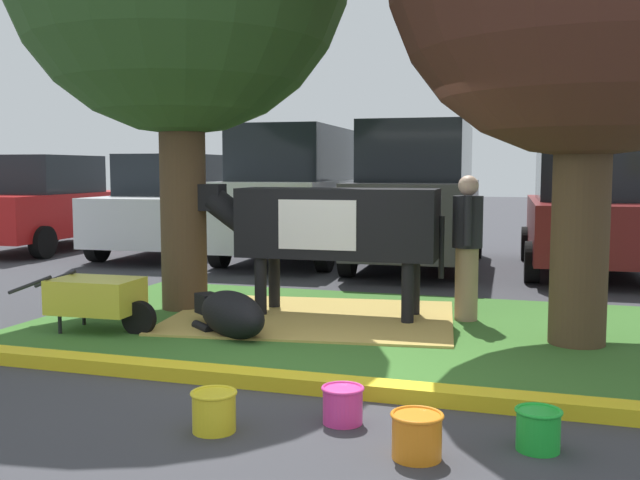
# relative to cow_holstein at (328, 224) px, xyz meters

# --- Properties ---
(ground_plane) EXTENTS (80.00, 80.00, 0.00)m
(ground_plane) POSITION_rel_cow_holstein_xyz_m (0.41, -2.05, -1.10)
(ground_plane) COLOR #38383D
(grass_island) EXTENTS (7.21, 4.33, 0.02)m
(grass_island) POSITION_rel_cow_holstein_xyz_m (0.45, -0.46, -1.09)
(grass_island) COLOR #386B28
(grass_island) RESTS_ON ground
(curb_yellow) EXTENTS (8.41, 0.24, 0.12)m
(curb_yellow) POSITION_rel_cow_holstein_xyz_m (0.45, -2.78, -1.04)
(curb_yellow) COLOR yellow
(curb_yellow) RESTS_ON ground
(hay_bedding) EXTENTS (3.49, 2.80, 0.04)m
(hay_bedding) POSITION_rel_cow_holstein_xyz_m (-0.14, -0.20, -1.08)
(hay_bedding) COLOR tan
(hay_bedding) RESTS_ON ground
(cow_holstein) EXTENTS (3.14, 0.78, 1.56)m
(cow_holstein) POSITION_rel_cow_holstein_xyz_m (0.00, 0.00, 0.00)
(cow_holstein) COLOR black
(cow_holstein) RESTS_ON ground
(calf_lying) EXTENTS (1.21, 1.08, 0.48)m
(calf_lying) POSITION_rel_cow_holstein_xyz_m (-0.69, -1.26, -0.86)
(calf_lying) COLOR black
(calf_lying) RESTS_ON ground
(person_handler) EXTENTS (0.34, 0.53, 1.67)m
(person_handler) POSITION_rel_cow_holstein_xyz_m (1.57, 0.23, -0.20)
(person_handler) COLOR #9E7F5B
(person_handler) RESTS_ON ground
(wheelbarrow) EXTENTS (1.61, 0.64, 0.63)m
(wheelbarrow) POSITION_rel_cow_holstein_xyz_m (-2.10, -1.50, -0.71)
(wheelbarrow) COLOR gold
(wheelbarrow) RESTS_ON ground
(bucket_yellow) EXTENTS (0.31, 0.31, 0.27)m
(bucket_yellow) POSITION_rel_cow_holstein_xyz_m (0.34, -3.80, -0.96)
(bucket_yellow) COLOR yellow
(bucket_yellow) RESTS_ON ground
(bucket_pink) EXTENTS (0.30, 0.30, 0.26)m
(bucket_pink) POSITION_rel_cow_holstein_xyz_m (1.12, -3.40, -0.97)
(bucket_pink) COLOR #EA3893
(bucket_pink) RESTS_ON ground
(bucket_orange) EXTENTS (0.32, 0.32, 0.28)m
(bucket_orange) POSITION_rel_cow_holstein_xyz_m (1.71, -3.85, -0.95)
(bucket_orange) COLOR orange
(bucket_orange) RESTS_ON ground
(bucket_green) EXTENTS (0.29, 0.29, 0.26)m
(bucket_green) POSITION_rel_cow_holstein_xyz_m (2.41, -3.50, -0.96)
(bucket_green) COLOR green
(bucket_green) RESTS_ON ground
(sedan_red) EXTENTS (2.19, 4.48, 2.02)m
(sedan_red) POSITION_rel_cow_holstein_xyz_m (-7.84, 5.07, -0.12)
(sedan_red) COLOR red
(sedan_red) RESTS_ON ground
(hatchback_white) EXTENTS (2.19, 4.48, 2.02)m
(hatchback_white) POSITION_rel_cow_holstein_xyz_m (-4.76, 5.07, -0.12)
(hatchback_white) COLOR silver
(hatchback_white) RESTS_ON ground
(suv_black) EXTENTS (2.30, 4.69, 2.52)m
(suv_black) POSITION_rel_cow_holstein_xyz_m (-2.18, 5.07, 0.17)
(suv_black) COLOR silver
(suv_black) RESTS_ON ground
(suv_dark_grey) EXTENTS (2.30, 4.69, 2.52)m
(suv_dark_grey) POSITION_rel_cow_holstein_xyz_m (0.25, 4.71, 0.17)
(suv_dark_grey) COLOR #3D3D42
(suv_dark_grey) RESTS_ON ground
(sedan_silver) EXTENTS (2.19, 4.48, 2.02)m
(sedan_silver) POSITION_rel_cow_holstein_xyz_m (3.05, 4.89, -0.12)
(sedan_silver) COLOR maroon
(sedan_silver) RESTS_ON ground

